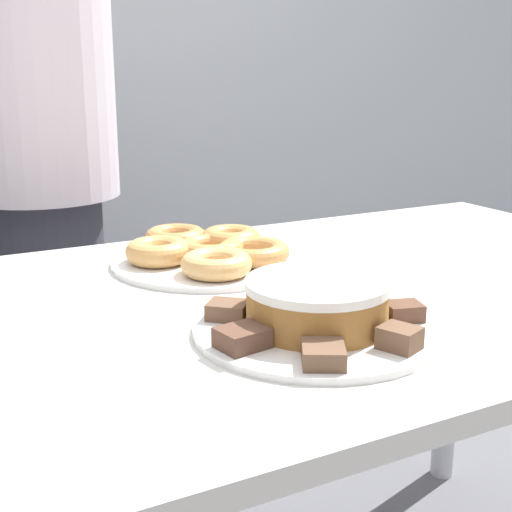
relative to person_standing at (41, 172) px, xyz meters
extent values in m
cube|color=silver|center=(0.11, -0.82, -0.11)|extent=(1.74, 0.87, 0.03)
cylinder|color=silver|center=(0.92, -0.44, -0.48)|extent=(0.06, 0.06, 0.71)
cylinder|color=#383842|center=(0.00, 0.00, -0.45)|extent=(0.28, 0.28, 0.78)
cylinder|color=silver|center=(0.00, 0.00, 0.25)|extent=(0.37, 0.37, 0.62)
cylinder|color=white|center=(0.14, -0.99, -0.09)|extent=(0.33, 0.33, 0.01)
cylinder|color=white|center=(0.16, -0.61, -0.09)|extent=(0.35, 0.35, 0.01)
cylinder|color=#9E662D|center=(0.14, -0.99, -0.06)|extent=(0.19, 0.19, 0.05)
cylinder|color=white|center=(0.14, -0.99, -0.03)|extent=(0.19, 0.19, 0.01)
cube|color=brown|center=(0.08, -1.10, -0.08)|extent=(0.07, 0.07, 0.02)
cube|color=brown|center=(0.19, -1.10, -0.07)|extent=(0.05, 0.06, 0.03)
cube|color=brown|center=(0.26, -1.02, -0.07)|extent=(0.06, 0.05, 0.02)
cube|color=brown|center=(0.24, -0.92, -0.08)|extent=(0.07, 0.07, 0.02)
cube|color=brown|center=(0.15, -0.87, -0.07)|extent=(0.05, 0.05, 0.03)
cube|color=brown|center=(0.05, -0.91, -0.07)|extent=(0.07, 0.07, 0.02)
cube|color=brown|center=(0.02, -1.01, -0.07)|extent=(0.07, 0.06, 0.03)
torus|color=#D18E4C|center=(0.16, -0.61, -0.07)|extent=(0.12, 0.12, 0.03)
torus|color=tan|center=(0.07, -0.60, -0.07)|extent=(0.11, 0.11, 0.04)
torus|color=#E5AD66|center=(0.13, -0.71, -0.07)|extent=(0.12, 0.12, 0.04)
torus|color=#D18E4C|center=(0.22, -0.67, -0.07)|extent=(0.13, 0.13, 0.03)
torus|color=#D18E4C|center=(0.22, -0.57, -0.07)|extent=(0.11, 0.11, 0.04)
torus|color=#C68447|center=(0.14, -0.51, -0.07)|extent=(0.12, 0.12, 0.04)
camera|label=1|loc=(-0.34, -1.73, 0.25)|focal=50.00mm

